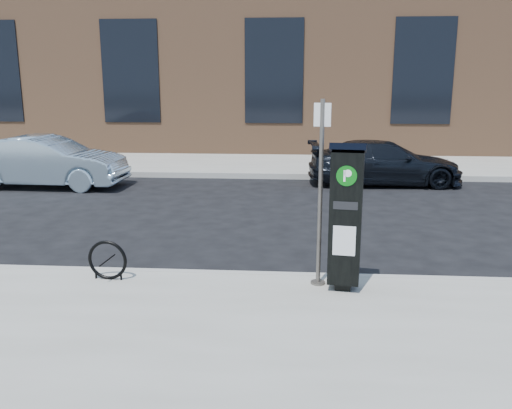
# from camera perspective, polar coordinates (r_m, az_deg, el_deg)

# --- Properties ---
(ground) EXTENTS (120.00, 120.00, 0.00)m
(ground) POSITION_cam_1_polar(r_m,az_deg,el_deg) (7.58, -2.02, -8.16)
(ground) COLOR black
(ground) RESTS_ON ground
(sidewalk_far) EXTENTS (60.00, 12.00, 0.15)m
(sidewalk_far) POSITION_cam_1_polar(r_m,az_deg,el_deg) (21.21, 2.07, 5.82)
(sidewalk_far) COLOR gray
(sidewalk_far) RESTS_ON ground
(curb_near) EXTENTS (60.00, 0.12, 0.16)m
(curb_near) POSITION_cam_1_polar(r_m,az_deg,el_deg) (7.53, -2.04, -7.69)
(curb_near) COLOR #9E9B93
(curb_near) RESTS_ON ground
(curb_far) EXTENTS (60.00, 0.12, 0.16)m
(curb_far) POSITION_cam_1_polar(r_m,az_deg,el_deg) (15.30, 1.22, 3.01)
(curb_far) COLOR #9E9B93
(curb_far) RESTS_ON ground
(building) EXTENTS (28.00, 10.05, 8.25)m
(building) POSITION_cam_1_polar(r_m,az_deg,el_deg) (24.07, 2.44, 16.39)
(building) COLOR brown
(building) RESTS_ON ground
(parking_kiosk) EXTENTS (0.48, 0.43, 1.87)m
(parking_kiosk) POSITION_cam_1_polar(r_m,az_deg,el_deg) (6.75, 9.43, -1.13)
(parking_kiosk) COLOR black
(parking_kiosk) RESTS_ON sidewalk_near
(sign_pole) EXTENTS (0.21, 0.19, 2.36)m
(sign_pole) POSITION_cam_1_polar(r_m,az_deg,el_deg) (6.82, 6.78, 0.95)
(sign_pole) COLOR #615C55
(sign_pole) RESTS_ON sidewalk_near
(bike_rack) EXTENTS (0.54, 0.09, 0.54)m
(bike_rack) POSITION_cam_1_polar(r_m,az_deg,el_deg) (7.44, -15.37, -5.69)
(bike_rack) COLOR black
(bike_rack) RESTS_ON sidewalk_near
(car_silver) EXTENTS (4.05, 1.50, 1.32)m
(car_silver) POSITION_cam_1_polar(r_m,az_deg,el_deg) (15.02, -21.17, 4.21)
(car_silver) COLOR #99B2C2
(car_silver) RESTS_ON ground
(car_dark) EXTENTS (4.11, 1.87, 1.16)m
(car_dark) POSITION_cam_1_polar(r_m,az_deg,el_deg) (14.77, 13.38, 4.29)
(car_dark) COLOR black
(car_dark) RESTS_ON ground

